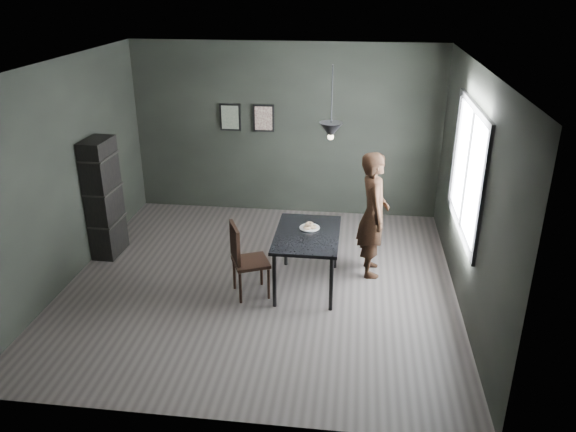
# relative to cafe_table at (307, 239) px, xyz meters

# --- Properties ---
(ground) EXTENTS (5.00, 5.00, 0.00)m
(ground) POSITION_rel_cafe_table_xyz_m (-0.60, 0.00, -0.67)
(ground) COLOR #342F2D
(ground) RESTS_ON ground
(back_wall) EXTENTS (5.00, 0.10, 2.80)m
(back_wall) POSITION_rel_cafe_table_xyz_m (-0.60, 2.50, 0.73)
(back_wall) COLOR black
(back_wall) RESTS_ON ground
(ceiling) EXTENTS (5.00, 5.00, 0.02)m
(ceiling) POSITION_rel_cafe_table_xyz_m (-0.60, 0.00, 2.13)
(ceiling) COLOR silver
(ceiling) RESTS_ON ground
(window_assembly) EXTENTS (0.04, 1.96, 1.56)m
(window_assembly) POSITION_rel_cafe_table_xyz_m (1.87, 0.20, 0.93)
(window_assembly) COLOR white
(window_assembly) RESTS_ON ground
(cafe_table) EXTENTS (0.80, 1.20, 0.75)m
(cafe_table) POSITION_rel_cafe_table_xyz_m (0.00, 0.00, 0.00)
(cafe_table) COLOR black
(cafe_table) RESTS_ON ground
(white_plate) EXTENTS (0.23, 0.23, 0.01)m
(white_plate) POSITION_rel_cafe_table_xyz_m (0.02, 0.14, 0.08)
(white_plate) COLOR white
(white_plate) RESTS_ON cafe_table
(donut_pile) EXTENTS (0.17, 0.17, 0.08)m
(donut_pile) POSITION_rel_cafe_table_xyz_m (0.02, 0.14, 0.12)
(donut_pile) COLOR beige
(donut_pile) RESTS_ON white_plate
(woman) EXTENTS (0.46, 0.65, 1.69)m
(woman) POSITION_rel_cafe_table_xyz_m (0.82, 0.48, 0.17)
(woman) COLOR black
(woman) RESTS_ON ground
(wood_chair) EXTENTS (0.55, 0.55, 0.97)m
(wood_chair) POSITION_rel_cafe_table_xyz_m (-0.75, -0.32, -0.12)
(wood_chair) COLOR black
(wood_chair) RESTS_ON ground
(shelf_unit) EXTENTS (0.34, 0.57, 1.70)m
(shelf_unit) POSITION_rel_cafe_table_xyz_m (-2.92, 0.59, 0.18)
(shelf_unit) COLOR black
(shelf_unit) RESTS_ON ground
(pendant_lamp) EXTENTS (0.28, 0.28, 0.86)m
(pendant_lamp) POSITION_rel_cafe_table_xyz_m (0.25, 0.10, 1.38)
(pendant_lamp) COLOR black
(pendant_lamp) RESTS_ON ground
(framed_print_left) EXTENTS (0.34, 0.04, 0.44)m
(framed_print_left) POSITION_rel_cafe_table_xyz_m (-1.50, 2.47, 0.93)
(framed_print_left) COLOR black
(framed_print_left) RESTS_ON ground
(framed_print_right) EXTENTS (0.34, 0.04, 0.44)m
(framed_print_right) POSITION_rel_cafe_table_xyz_m (-0.95, 2.47, 0.93)
(framed_print_right) COLOR black
(framed_print_right) RESTS_ON ground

